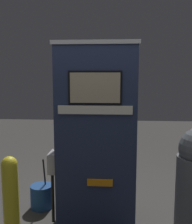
{
  "coord_description": "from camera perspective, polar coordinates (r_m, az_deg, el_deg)",
  "views": [
    {
      "loc": [
        0.19,
        -2.54,
        1.64
      ],
      "look_at": [
        0.0,
        0.13,
        1.26
      ],
      "focal_mm": 42.0,
      "sensor_mm": 36.0,
      "label": 1
    }
  ],
  "objects": [
    {
      "name": "squeegee_bucket",
      "position": [
        3.5,
        -11.74,
        -17.5
      ],
      "size": [
        0.28,
        0.28,
        0.64
      ],
      "color": "#1E478C",
      "rests_on": "ground_plane"
    },
    {
      "name": "safety_bollard",
      "position": [
        2.83,
        -18.07,
        -17.11
      ],
      "size": [
        0.16,
        0.16,
        0.87
      ],
      "color": "yellow",
      "rests_on": "ground_plane"
    },
    {
      "name": "gas_pump",
      "position": [
        2.88,
        0.13,
        -5.05
      ],
      "size": [
        0.94,
        0.56,
        1.98
      ],
      "color": "#232D4C",
      "rests_on": "ground_plane"
    }
  ]
}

